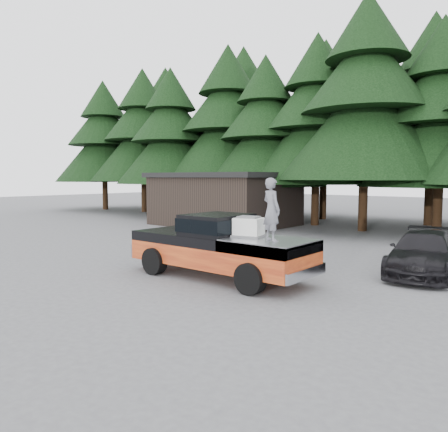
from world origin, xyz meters
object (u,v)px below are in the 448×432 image
Objects in this scene: parked_car at (424,253)px; man_on_bed at (271,210)px; air_compressor at (249,228)px; utility_building at (225,199)px; pickup_truck at (220,256)px.

man_on_bed is at bearing -127.15° from parked_car.
parked_car is at bearing 37.71° from air_compressor.
air_compressor is 15.26m from utility_building.
utility_building is (-9.22, 11.34, 1.00)m from pickup_truck.
pickup_truck and parked_car have the same top height.
air_compressor reaches higher than pickup_truck.
man_on_bed is at bearing -29.69° from air_compressor.
man_on_bed is (1.99, -0.22, 1.51)m from pickup_truck.
utility_building is at bearing 118.59° from air_compressor.
utility_building is at bearing -24.79° from man_on_bed.
air_compressor is at bearing 5.08° from man_on_bed.
parked_car is at bearing -26.47° from utility_building.
pickup_truck is 0.71× the size of utility_building.
pickup_truck is 7.90× the size of air_compressor.
air_compressor is (1.05, 0.05, 0.93)m from pickup_truck.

